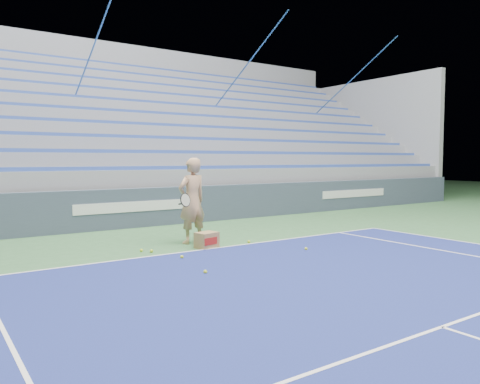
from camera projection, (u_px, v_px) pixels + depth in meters
name	position (u px, v px, depth m)	size (l,w,h in m)	color
sponsor_barrier	(130.00, 208.00, 13.05)	(30.00, 0.32, 1.10)	#3A4658
bleachers	(73.00, 147.00, 17.63)	(31.00, 9.15, 7.30)	gray
tennis_player	(192.00, 201.00, 10.59)	(0.99, 0.90, 1.95)	tan
ball_box	(207.00, 240.00, 10.08)	(0.52, 0.44, 0.34)	#957348
tennis_ball_0	(151.00, 251.00, 9.57)	(0.07, 0.07, 0.07)	#CDDF2D
tennis_ball_1	(306.00, 249.00, 9.81)	(0.07, 0.07, 0.07)	#CDDF2D
tennis_ball_2	(249.00, 242.00, 10.66)	(0.07, 0.07, 0.07)	#CDDF2D
tennis_ball_3	(205.00, 272.00, 7.80)	(0.07, 0.07, 0.07)	#CDDF2D
tennis_ball_4	(141.00, 250.00, 9.64)	(0.07, 0.07, 0.07)	#CDDF2D
tennis_ball_5	(182.00, 257.00, 8.99)	(0.07, 0.07, 0.07)	#CDDF2D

